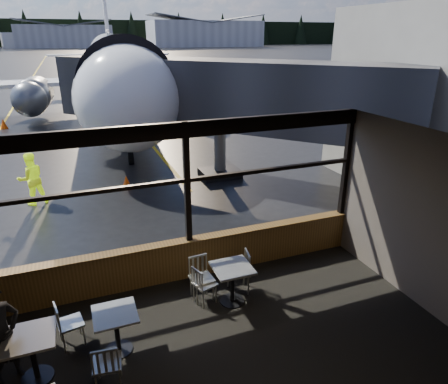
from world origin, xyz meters
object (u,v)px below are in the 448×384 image
cafe_table_left (33,357)px  chair_near_e (238,272)px  cafe_table_near (232,285)px  chair_near_w (205,284)px  cone_nose (126,182)px  chair_mid_w (70,323)px  chair_near_n (202,279)px  chair_mid_s (107,364)px  ground_crew (31,179)px  jet_bridge (242,117)px  passenger (1,336)px  airliner (111,29)px  cone_wing (4,124)px  cafe_table_mid (117,332)px

cafe_table_left → chair_near_e: size_ratio=0.90×
cafe_table_near → chair_near_w: size_ratio=0.98×
chair_near_w → cone_nose: (-0.53, 7.18, -0.19)m
cafe_table_near → chair_mid_w: (-3.06, -0.08, 0.02)m
chair_near_w → chair_near_n: 0.15m
chair_mid_s → ground_crew: (-1.45, 8.27, 0.40)m
jet_bridge → passenger: (-7.07, -7.28, -1.51)m
airliner → chair_mid_s: 24.04m
chair_near_e → passenger: (-4.25, -0.87, 0.38)m
chair_mid_s → cone_nose: (1.52, 8.63, -0.21)m
jet_bridge → chair_mid_s: 9.94m
chair_mid_s → passenger: passenger is taller
cafe_table_near → chair_mid_s: (-2.56, -1.25, 0.03)m
airliner → cone_wing: airliner is taller
chair_near_e → cone_nose: chair_near_e is taller
passenger → jet_bridge: bearing=12.9°
chair_near_n → cone_wing: 20.20m
cafe_table_near → chair_near_w: bearing=159.0°
jet_bridge → cafe_table_left: (-6.69, -7.41, -1.94)m
chair_near_w → ground_crew: (-3.49, 6.82, 0.42)m
cafe_table_near → cafe_table_left: 3.68m
jet_bridge → cafe_table_near: 7.64m
chair_mid_w → cafe_table_left: bearing=-52.8°
cafe_table_left → chair_near_n: size_ratio=0.91×
cafe_table_mid → chair_near_e: 2.72m
airliner → chair_near_w: bearing=-87.9°
airliner → chair_near_n: (-1.09, -21.72, -4.96)m
jet_bridge → cafe_table_mid: size_ratio=13.73×
chair_near_e → chair_mid_w: 3.33m
jet_bridge → cone_wing: size_ratio=18.82×
cone_wing → ground_crew: bearing=-79.9°
passenger → cafe_table_near: bearing=-24.9°
ground_crew → airliner: bearing=-125.3°
chair_mid_s → cafe_table_left: bearing=158.9°
chair_mid_w → passenger: (-0.94, -0.48, 0.42)m
chair_mid_s → ground_crew: bearing=106.8°
chair_near_w → chair_near_n: bearing=167.3°
chair_near_e → cone_wing: size_ratio=1.61×
jet_bridge → cafe_table_left: bearing=-132.1°
chair_near_e → passenger: passenger is taller
cafe_table_left → chair_mid_w: size_ratio=0.97×
jet_bridge → ground_crew: bearing=177.6°
cafe_table_mid → passenger: bearing=-179.5°
chair_mid_w → cone_wing: 20.05m
cafe_table_mid → chair_mid_s: (-0.23, -0.70, 0.05)m
chair_mid_s → passenger: size_ratio=0.52×
airliner → ground_crew: airliner is taller
jet_bridge → chair_near_n: (-3.61, -6.37, -1.90)m
cafe_table_mid → cone_wing: bearing=101.0°
jet_bridge → cafe_table_left: jet_bridge is taller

